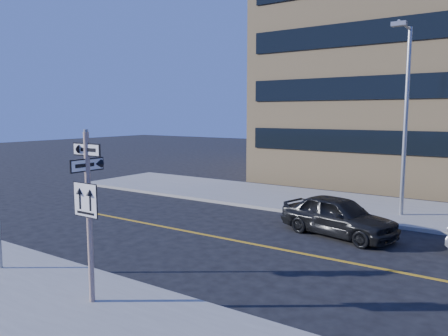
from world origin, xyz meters
The scene contains 5 objects.
ground centered at (0.00, 0.00, 0.00)m, with size 120.00×120.00×0.00m, color black.
sign_pole centered at (0.00, -2.51, 2.44)m, with size 0.92×0.92×4.06m.
parked_car_a centered at (2.67, 6.73, 0.76)m, with size 4.44×1.78×1.51m, color black.
streetlight_a centered at (4.00, 10.76, 4.76)m, with size 0.55×2.25×8.00m.
building_brick centered at (2.00, 25.00, 9.00)m, with size 18.00×18.00×18.00m, color tan.
Camera 1 is at (8.12, -8.89, 4.56)m, focal length 35.00 mm.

